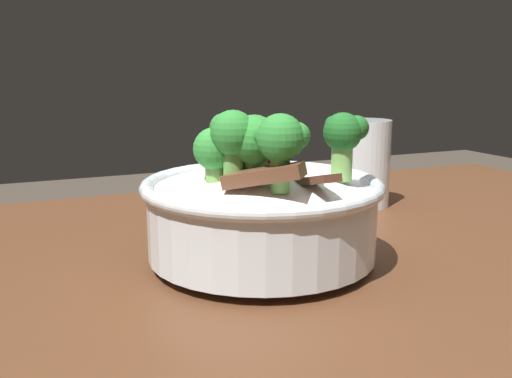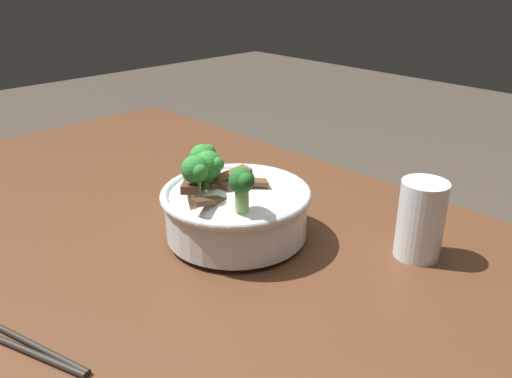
% 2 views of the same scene
% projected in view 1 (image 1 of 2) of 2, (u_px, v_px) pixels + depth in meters
% --- Properties ---
extents(rice_bowl, '(0.21, 0.21, 0.14)m').
position_uv_depth(rice_bowl, '(262.00, 204.00, 0.50)').
color(rice_bowl, silver).
rests_on(rice_bowl, dining_table).
extents(drinking_glass, '(0.06, 0.06, 0.11)m').
position_uv_depth(drinking_glass, '(365.00, 168.00, 0.71)').
color(drinking_glass, white).
rests_on(drinking_glass, dining_table).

